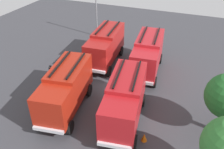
{
  "coord_description": "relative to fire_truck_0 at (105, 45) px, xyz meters",
  "views": [
    {
      "loc": [
        18.02,
        7.22,
        13.65
      ],
      "look_at": [
        0.0,
        0.0,
        1.4
      ],
      "focal_mm": 38.75,
      "sensor_mm": 36.0,
      "label": 1
    }
  ],
  "objects": [
    {
      "name": "ground_plane",
      "position": [
        4.27,
        2.51,
        -2.15
      ],
      "size": [
        51.22,
        51.22,
        0.0
      ],
      "primitive_type": "plane",
      "color": "#38383D"
    },
    {
      "name": "fire_truck_0",
      "position": [
        0.0,
        0.0,
        0.0
      ],
      "size": [
        7.37,
        3.23,
        3.88
      ],
      "rotation": [
        0.0,
        0.0,
        0.08
      ],
      "color": "maroon",
      "rests_on": "ground"
    },
    {
      "name": "fire_truck_1",
      "position": [
        8.72,
        0.18,
        0.0
      ],
      "size": [
        7.5,
        3.68,
        3.88
      ],
      "rotation": [
        0.0,
        0.0,
        0.16
      ],
      "color": "#9C1E0F",
      "rests_on": "ground"
    },
    {
      "name": "fire_truck_2",
      "position": [
        0.23,
        4.87,
        0.0
      ],
      "size": [
        7.42,
        3.36,
        3.88
      ],
      "rotation": [
        0.0,
        0.0,
        0.1
      ],
      "color": "#AF1B22",
      "rests_on": "ground"
    },
    {
      "name": "fire_truck_3",
      "position": [
        8.3,
        5.18,
        0.0
      ],
      "size": [
        7.49,
        3.63,
        3.88
      ],
      "rotation": [
        0.0,
        0.0,
        0.15
      ],
      "color": "#A5171B",
      "rests_on": "ground"
    },
    {
      "name": "firefighter_0",
      "position": [
        5.44,
        -3.62,
        -1.24
      ],
      "size": [
        0.41,
        0.48,
        1.65
      ],
      "rotation": [
        0.0,
        0.0,
        2.64
      ],
      "color": "black",
      "rests_on": "ground"
    },
    {
      "name": "traffic_cone_0",
      "position": [
        9.82,
        7.26,
        -1.84
      ],
      "size": [
        0.45,
        0.45,
        0.64
      ],
      "primitive_type": "cone",
      "color": "#F2600C",
      "rests_on": "ground"
    },
    {
      "name": "lamppost",
      "position": [
        -6.49,
        -4.05,
        2.09
      ],
      "size": [
        0.36,
        0.36,
        7.32
      ],
      "color": "slate",
      "rests_on": "ground"
    }
  ]
}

